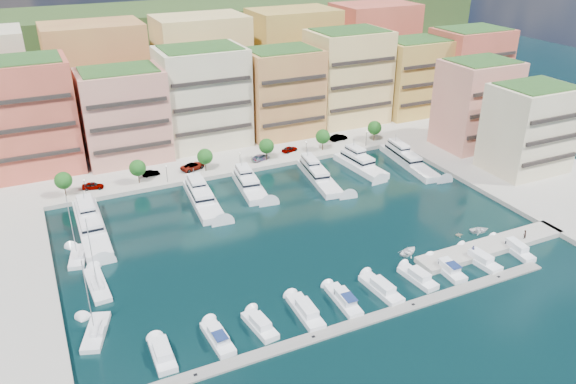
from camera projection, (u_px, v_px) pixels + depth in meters
name	position (u px, v px, depth m)	size (l,w,h in m)	color
ground	(297.00, 230.00, 111.75)	(400.00, 400.00, 0.00)	black
north_quay	(202.00, 133.00, 162.14)	(220.00, 64.00, 2.00)	#9E998E
east_quay	(553.00, 188.00, 129.12)	(34.00, 76.00, 2.00)	#9E998E
hillside	(162.00, 92.00, 201.16)	(240.00, 40.00, 58.00)	#233D19
south_pontoon	(365.00, 322.00, 86.21)	(72.00, 2.20, 0.35)	gray
finger_pier	(491.00, 248.00, 105.42)	(32.00, 5.00, 2.00)	#9E998E
apartment_1	(30.00, 116.00, 130.81)	(20.00, 16.50, 26.80)	#DC5C49
apartment_2	(124.00, 115.00, 138.14)	(20.00, 15.50, 22.80)	tan
apartment_3	(203.00, 97.00, 147.20)	(22.00, 16.50, 25.80)	beige
apartment_4	(282.00, 92.00, 154.48)	(20.00, 15.50, 23.80)	tan
apartment_5	(348.00, 77.00, 163.93)	(22.00, 16.50, 26.80)	#F1CF80
apartment_6	(413.00, 77.00, 171.65)	(20.00, 15.50, 22.80)	gold
apartment_7	(468.00, 68.00, 177.28)	(22.00, 16.50, 24.80)	#DC5C49
apartment_east_a	(476.00, 104.00, 146.49)	(18.00, 14.50, 22.80)	tan
apartment_east_b	(529.00, 128.00, 132.30)	(18.00, 14.50, 20.80)	beige
backblock_1	(99.00, 79.00, 155.27)	(26.00, 18.00, 30.00)	tan
backblock_2	(203.00, 68.00, 166.83)	(26.00, 18.00, 30.00)	#F1CF80
backblock_3	(293.00, 58.00, 178.38)	(26.00, 18.00, 30.00)	gold
backblock_4	(373.00, 50.00, 189.93)	(26.00, 18.00, 30.00)	#DC5C49
tree_0	(63.00, 181.00, 121.50)	(3.80, 3.80, 5.65)	#473323
tree_1	(138.00, 168.00, 127.66)	(3.80, 3.80, 5.65)	#473323
tree_2	(205.00, 157.00, 133.82)	(3.80, 3.80, 5.65)	#473323
tree_3	(266.00, 146.00, 139.99)	(3.80, 3.80, 5.65)	#473323
tree_4	(323.00, 137.00, 146.15)	(3.80, 3.80, 5.65)	#473323
tree_5	(375.00, 128.00, 152.31)	(3.80, 3.80, 5.65)	#473323
lamppost_0	(85.00, 185.00, 121.57)	(0.30, 0.30, 4.20)	black
lamppost_1	(166.00, 171.00, 128.50)	(0.30, 0.30, 4.20)	black
lamppost_2	(240.00, 158.00, 135.44)	(0.30, 0.30, 4.20)	black
lamppost_3	(306.00, 146.00, 142.37)	(0.30, 0.30, 4.20)	black
lamppost_4	(366.00, 136.00, 149.30)	(0.30, 0.30, 4.20)	black
yacht_0	(90.00, 224.00, 111.43)	(5.08, 24.54, 7.30)	white
yacht_2	(202.00, 197.00, 122.21)	(6.31, 20.32, 7.30)	white
yacht_3	(249.00, 184.00, 128.17)	(6.49, 16.57, 7.30)	white
yacht_4	(318.00, 175.00, 132.90)	(7.25, 21.13, 7.30)	white
yacht_5	(359.00, 163.00, 139.12)	(6.06, 17.28, 7.30)	white
yacht_6	(407.00, 159.00, 141.59)	(6.76, 23.43, 7.30)	white
cruiser_0	(163.00, 355.00, 78.78)	(2.88, 7.45, 2.55)	white
cruiser_1	(218.00, 338.00, 81.91)	(3.02, 8.29, 2.66)	white
cruiser_2	(260.00, 326.00, 84.51)	(3.43, 7.73, 2.55)	white
cruiser_3	(306.00, 312.00, 87.46)	(2.97, 9.20, 2.55)	white
cruiser_4	(344.00, 300.00, 90.08)	(2.86, 8.96, 2.66)	white
cruiser_5	(381.00, 289.00, 92.89)	(3.41, 9.24, 2.55)	white
cruiser_6	(418.00, 278.00, 95.78)	(3.38, 7.92, 2.55)	white
cruiser_7	(447.00, 269.00, 98.17)	(3.00, 8.17, 2.66)	white
cruiser_8	(479.00, 260.00, 100.94)	(3.52, 9.19, 2.55)	white
cruiser_9	(514.00, 249.00, 104.25)	(3.11, 9.20, 2.55)	white
sailboat_2	(78.00, 257.00, 102.09)	(4.34, 8.32, 13.20)	white
sailboat_1	(97.00, 286.00, 94.17)	(3.29, 10.81, 13.20)	white
sailboat_0	(96.00, 333.00, 83.38)	(5.56, 9.12, 13.20)	white
tender_2	(480.00, 230.00, 110.82)	(2.79, 3.90, 0.81)	silver
tender_1	(459.00, 234.00, 109.32)	(1.25, 1.44, 0.76)	beige
tender_0	(409.00, 251.00, 103.66)	(2.97, 4.16, 0.86)	white
car_0	(93.00, 186.00, 126.07)	(1.88, 4.67, 1.59)	gray
car_1	(151.00, 173.00, 132.54)	(1.42, 4.07, 1.34)	gray
car_2	(193.00, 166.00, 135.90)	(2.83, 6.13, 1.70)	gray
car_3	(261.00, 157.00, 141.21)	(2.10, 5.16, 1.50)	gray
car_4	(290.00, 149.00, 146.32)	(1.76, 4.37, 1.49)	gray
car_5	(338.00, 137.00, 153.87)	(1.77, 5.09, 1.68)	gray
person_0	(473.00, 250.00, 101.10)	(0.71, 0.47, 1.95)	#282C50
person_1	(525.00, 234.00, 106.49)	(0.83, 0.65, 1.71)	#443128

